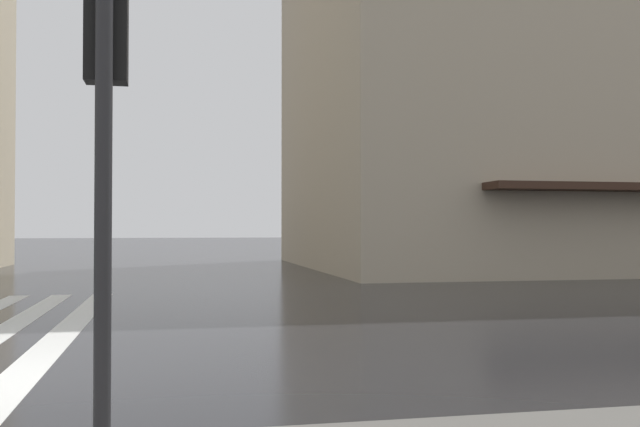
{
  "coord_description": "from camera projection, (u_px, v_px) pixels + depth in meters",
  "views": [
    {
      "loc": [
        -8.62,
        -1.79,
        1.71
      ],
      "look_at": [
        5.09,
        -4.64,
        1.98
      ],
      "focal_mm": 40.34,
      "sensor_mm": 36.0,
      "label": 1
    }
  ],
  "objects": [
    {
      "name": "ground_plane",
      "position": [
        7.0,
        380.0,
        8.04
      ],
      "size": [
        220.0,
        220.0,
        0.0
      ],
      "primitive_type": "plane",
      "color": "black"
    },
    {
      "name": "haussmann_block_corner",
      "position": [
        596.0,
        12.0,
        32.5
      ],
      "size": [
        17.14,
        26.38,
        23.46
      ],
      "color": "tan",
      "rests_on": "ground_plane"
    },
    {
      "name": "traffic_signal_post",
      "position": [
        105.0,
        97.0,
        5.13
      ],
      "size": [
        0.44,
        0.3,
        3.46
      ],
      "color": "#232326",
      "rests_on": "sidewalk_pavement"
    }
  ]
}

